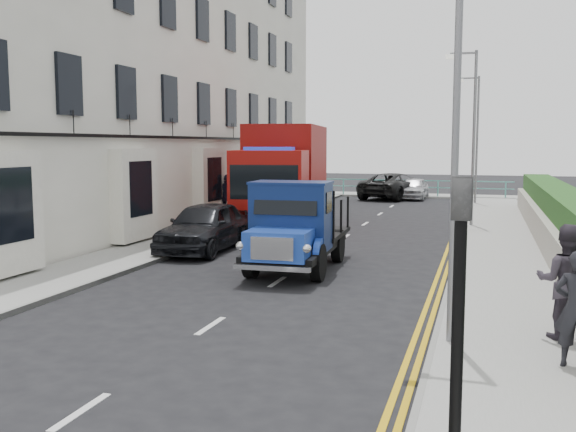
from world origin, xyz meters
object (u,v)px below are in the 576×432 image
object	(u,v)px
lamp_mid	(471,128)
bedford_lorry	(293,232)
lamp_near	(449,103)
lamp_far	(475,132)
parked_car_front	(205,226)
red_lorry	(284,173)

from	to	relation	value
lamp_mid	bedford_lorry	distance (m)	11.98
lamp_near	bedford_lorry	distance (m)	7.20
lamp_far	parked_car_front	size ratio (longest dim) A/B	1.54
lamp_near	red_lorry	distance (m)	15.96
lamp_near	lamp_mid	bearing A→B (deg)	90.00
lamp_near	bedford_lorry	xyz separation A→B (m)	(-4.13, 5.14, -2.91)
lamp_mid	parked_car_front	bearing A→B (deg)	-133.15
bedford_lorry	red_lorry	size ratio (longest dim) A/B	0.63
red_lorry	parked_car_front	bearing A→B (deg)	-103.10
parked_car_front	lamp_near	bearing A→B (deg)	-45.75
lamp_mid	bedford_lorry	world-z (taller)	lamp_mid
lamp_near	red_lorry	xyz separation A→B (m)	(-7.18, 14.13, -1.81)
lamp_near	lamp_far	xyz separation A→B (m)	(0.00, 26.00, 0.00)
lamp_far	parked_car_front	bearing A→B (deg)	-113.03
lamp_far	parked_car_front	distance (m)	20.14
lamp_far	parked_car_front	world-z (taller)	lamp_far
lamp_far	lamp_near	bearing A→B (deg)	-90.00
lamp_near	red_lorry	bearing A→B (deg)	116.94
lamp_near	lamp_far	world-z (taller)	same
bedford_lorry	parked_car_front	world-z (taller)	bedford_lorry
lamp_near	lamp_mid	world-z (taller)	same
parked_car_front	lamp_mid	bearing A→B (deg)	45.83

